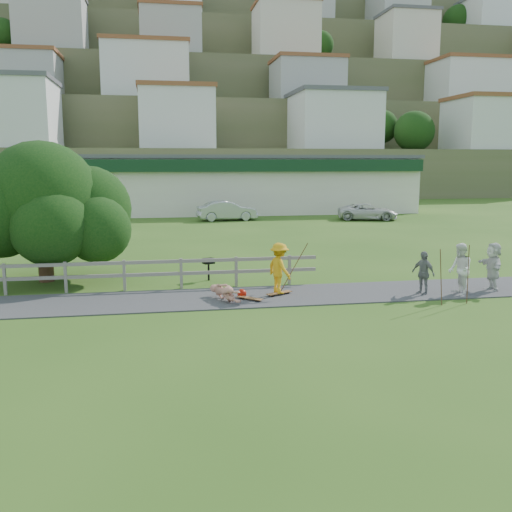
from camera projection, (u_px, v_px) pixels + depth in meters
The scene contains 20 objects.
ground at pixel (251, 309), 17.73m from camera, with size 260.00×260.00×0.00m, color #2F5618.
path at pixel (244, 297), 19.19m from camera, with size 34.00×3.00×0.04m, color #373739.
fence at pixel (106, 271), 20.03m from camera, with size 15.05×0.10×1.10m.
strip_mall at pixel (231, 183), 51.94m from camera, with size 32.50×10.75×5.10m.
hillside at pixel (169, 107), 104.08m from camera, with size 220.00×67.00×47.50m.
skater_rider at pixel (279, 271), 19.32m from camera, with size 1.12×0.64×1.73m, color orange.
skater_fallen at pixel (225, 292), 18.65m from camera, with size 1.63×0.39×0.59m, color tan.
spectator_a at pixel (460, 270), 19.40m from camera, with size 0.87×0.68×1.80m, color white.
spectator_b at pixel (423, 273), 19.46m from camera, with size 0.89×0.37×1.52m, color gray.
spectator_d at pixel (493, 267), 20.02m from camera, with size 1.61×0.51×1.74m, color silver.
car_silver at pixel (227, 211), 44.21m from camera, with size 1.60×4.59×1.51m, color #AAADB2.
car_white at pixel (368, 212), 44.57m from camera, with size 2.14×4.65×1.29m, color silver.
tree at pixel (44, 229), 21.49m from camera, with size 6.88×6.88×4.07m, color black, non-canonical shape.
bbq at pixel (209, 269), 21.93m from camera, with size 0.40×0.30×0.86m, color black, non-canonical shape.
longboard_rider at pixel (279, 294), 19.45m from camera, with size 0.98×0.24×0.11m, color brown, non-canonical shape.
longboard_fallen at pixel (250, 299), 18.73m from camera, with size 0.93×0.23×0.10m, color brown, non-canonical shape.
helmet at pixel (242, 293), 19.12m from camera, with size 0.31×0.31×0.31m, color #9E1204.
pole_rider at pixel (294, 264), 19.79m from camera, with size 0.03×0.03×2.00m, color #553422.
pole_spec_left at pixel (441, 277), 18.00m from camera, with size 0.03×0.03×1.83m, color #553422.
pole_spec_right at pixel (468, 274), 18.22m from camera, with size 0.03×0.03×1.92m, color #553422.
Camera 1 is at (-2.83, -16.99, 4.53)m, focal length 40.00 mm.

